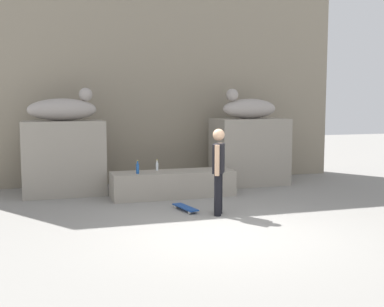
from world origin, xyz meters
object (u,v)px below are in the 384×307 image
object	(u,v)px
skateboard	(185,207)
bottle_blue	(138,168)
skater	(218,168)
statue_reclining_left	(64,109)
statue_reclining_right	(249,108)
bottle_clear	(157,166)

from	to	relation	value
skateboard	bottle_blue	size ratio (longest dim) A/B	2.78
skateboard	bottle_blue	world-z (taller)	bottle_blue
skater	bottle_blue	distance (m)	2.23
skateboard	skater	bearing A→B (deg)	33.05
statue_reclining_left	bottle_blue	size ratio (longest dim) A/B	5.61
statue_reclining_right	skater	size ratio (longest dim) A/B	1.00
skater	statue_reclining_left	bearing A→B (deg)	-111.40
statue_reclining_left	skater	world-z (taller)	statue_reclining_left
skateboard	bottle_clear	xyz separation A→B (m)	(-0.19, 1.69, 0.63)
statue_reclining_right	bottle_clear	size ratio (longest dim) A/B	6.60
statue_reclining_left	bottle_clear	world-z (taller)	statue_reclining_left
statue_reclining_left	bottle_clear	bearing A→B (deg)	-31.06
statue_reclining_right	bottle_clear	bearing A→B (deg)	7.21
statue_reclining_left	skateboard	size ratio (longest dim) A/B	2.02
bottle_blue	skater	bearing A→B (deg)	-56.56
statue_reclining_right	skater	bearing A→B (deg)	46.99
skateboard	bottle_clear	distance (m)	1.82
skater	bottle_clear	world-z (taller)	skater
statue_reclining_right	skateboard	world-z (taller)	statue_reclining_right
statue_reclining_right	bottle_blue	world-z (taller)	statue_reclining_right
statue_reclining_right	bottle_clear	world-z (taller)	statue_reclining_right
statue_reclining_left	statue_reclining_right	world-z (taller)	same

